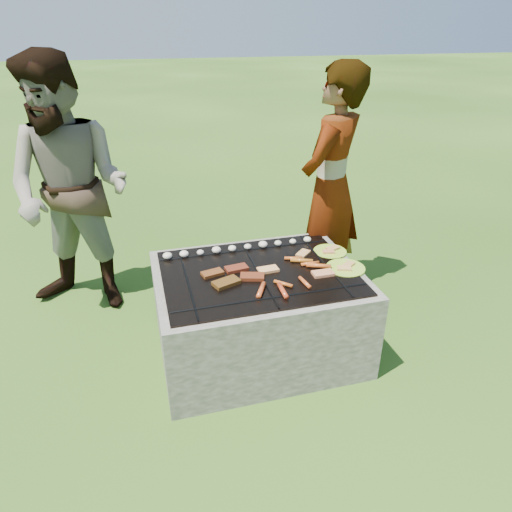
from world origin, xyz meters
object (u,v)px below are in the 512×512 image
at_px(fire_pit, 258,315).
at_px(cook, 331,187).
at_px(bystander, 71,191).
at_px(plate_far, 330,251).
at_px(plate_near, 346,268).

distance_m(fire_pit, cook, 1.16).
relative_size(cook, bystander, 0.96).
height_order(plate_far, plate_near, same).
height_order(fire_pit, plate_far, plate_far).
relative_size(fire_pit, bystander, 0.69).
xyz_separation_m(cook, bystander, (-1.89, 0.31, 0.04)).
height_order(fire_pit, cook, cook).
bearing_deg(plate_far, fire_pit, -164.82).
bearing_deg(fire_pit, bystander, 140.83).
bearing_deg(cook, plate_far, 26.32).
height_order(cook, bystander, bystander).
bearing_deg(bystander, plate_far, 1.19).
bearing_deg(plate_near, cook, 75.50).
distance_m(cook, bystander, 1.91).
distance_m(fire_pit, plate_near, 0.66).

